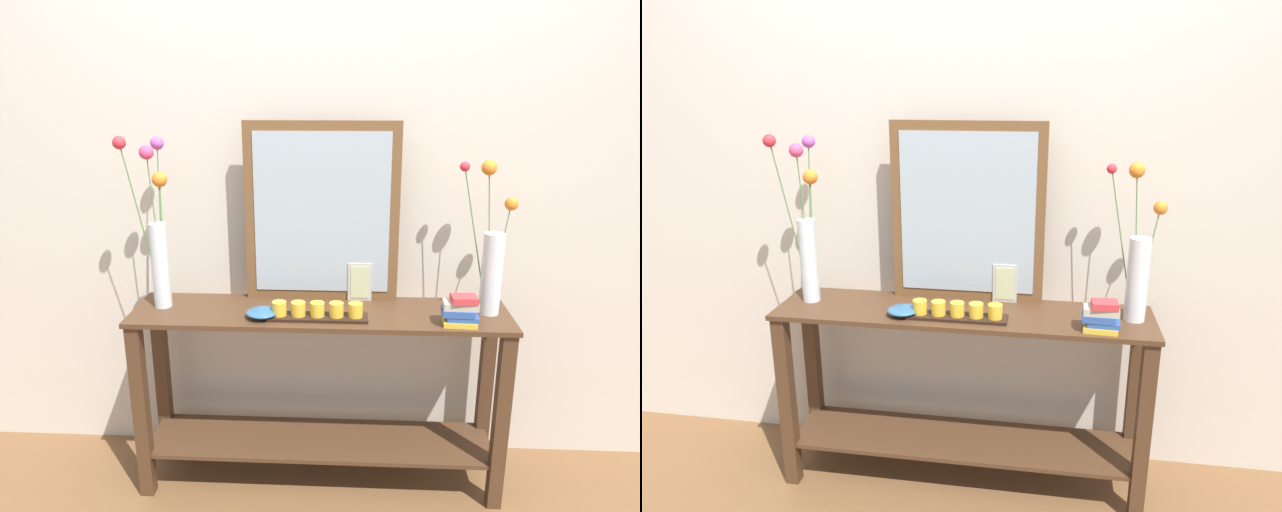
% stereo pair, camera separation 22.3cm
% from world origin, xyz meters
% --- Properties ---
extents(ground_plane, '(7.00, 6.00, 0.02)m').
position_xyz_m(ground_plane, '(0.00, 0.00, -0.01)').
color(ground_plane, brown).
extents(wall_back, '(6.40, 0.08, 2.70)m').
position_xyz_m(wall_back, '(0.00, 0.30, 1.35)').
color(wall_back, beige).
rests_on(wall_back, ground).
extents(console_table, '(1.51, 0.35, 0.79)m').
position_xyz_m(console_table, '(0.00, 0.00, 0.47)').
color(console_table, '#472D1C').
rests_on(console_table, ground).
extents(mirror_leaning, '(0.63, 0.03, 0.74)m').
position_xyz_m(mirror_leaning, '(-0.00, 0.14, 1.16)').
color(mirror_leaning, brown).
rests_on(mirror_leaning, console_table).
extents(tall_vase_left, '(0.16, 0.20, 0.69)m').
position_xyz_m(tall_vase_left, '(-0.65, 0.03, 1.08)').
color(tall_vase_left, silver).
rests_on(tall_vase_left, console_table).
extents(vase_right, '(0.24, 0.15, 0.60)m').
position_xyz_m(vase_right, '(0.67, 0.03, 1.01)').
color(vase_right, silver).
rests_on(vase_right, console_table).
extents(candle_tray, '(0.39, 0.09, 0.07)m').
position_xyz_m(candle_tray, '(-0.01, -0.08, 0.82)').
color(candle_tray, black).
rests_on(candle_tray, console_table).
extents(picture_frame_small, '(0.10, 0.01, 0.16)m').
position_xyz_m(picture_frame_small, '(0.16, 0.13, 0.87)').
color(picture_frame_small, '#B7B2AD').
rests_on(picture_frame_small, console_table).
extents(decorative_bowl, '(0.12, 0.12, 0.04)m').
position_xyz_m(decorative_bowl, '(-0.22, -0.08, 0.81)').
color(decorative_bowl, '#2D5B84').
rests_on(decorative_bowl, console_table).
extents(book_stack, '(0.14, 0.09, 0.12)m').
position_xyz_m(book_stack, '(0.54, -0.11, 0.84)').
color(book_stack, gold).
rests_on(book_stack, console_table).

